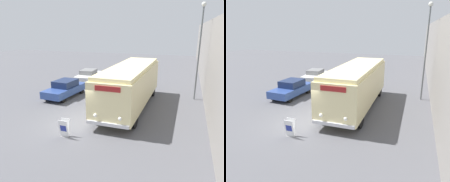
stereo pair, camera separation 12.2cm
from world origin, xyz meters
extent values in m
plane|color=#56565B|center=(0.00, 0.00, 0.00)|extent=(80.00, 80.00, 0.00)
cube|color=gray|center=(7.56, 10.00, 3.23)|extent=(0.30, 60.00, 6.47)
cylinder|color=black|center=(0.92, 0.70, 0.54)|extent=(0.28, 1.08, 1.08)
cylinder|color=black|center=(3.22, 0.70, 0.54)|extent=(0.28, 1.08, 1.08)
cylinder|color=black|center=(0.92, 7.58, 0.54)|extent=(0.28, 1.08, 1.08)
cylinder|color=black|center=(3.22, 7.58, 0.54)|extent=(0.28, 1.08, 1.08)
cube|color=beige|center=(2.07, 4.14, 1.73)|extent=(2.62, 9.68, 2.39)
cube|color=#F8E8A7|center=(2.07, 4.14, 3.05)|extent=(2.41, 9.29, 0.24)
cube|color=silver|center=(2.07, -0.76, 0.66)|extent=(2.49, 0.12, 0.20)
sphere|color=white|center=(1.35, -0.73, 1.09)|extent=(0.22, 0.22, 0.22)
sphere|color=white|center=(2.79, -0.73, 1.09)|extent=(0.22, 0.22, 0.22)
cube|color=maroon|center=(2.07, -0.72, 2.68)|extent=(1.44, 0.06, 0.28)
cube|color=gray|center=(-0.10, -1.66, 0.00)|extent=(0.48, 0.22, 0.01)
cube|color=white|center=(-0.10, -1.75, 0.51)|extent=(0.53, 0.20, 1.02)
cube|color=white|center=(-0.10, -1.57, 0.51)|extent=(0.53, 0.20, 1.02)
cube|color=navy|center=(-0.10, -1.77, 0.53)|extent=(0.37, 0.07, 0.36)
cylinder|color=#595E60|center=(6.69, 7.76, 3.70)|extent=(0.12, 0.12, 7.40)
sphere|color=silver|center=(6.69, 7.76, 7.51)|extent=(0.36, 0.36, 0.36)
cylinder|color=black|center=(-4.81, 3.39, 0.31)|extent=(0.22, 0.62, 0.62)
cylinder|color=black|center=(-3.25, 3.29, 0.31)|extent=(0.22, 0.62, 0.62)
cylinder|color=black|center=(-4.63, 6.28, 0.31)|extent=(0.22, 0.62, 0.62)
cylinder|color=black|center=(-3.07, 6.18, 0.31)|extent=(0.22, 0.62, 0.62)
cube|color=#2D478C|center=(-3.94, 4.79, 0.61)|extent=(2.09, 4.41, 0.59)
cube|color=#19274D|center=(-3.93, 4.89, 1.18)|extent=(1.67, 2.03, 0.56)
cylinder|color=black|center=(-4.95, 8.89, 0.32)|extent=(0.22, 0.64, 0.64)
cylinder|color=black|center=(-3.49, 9.01, 0.32)|extent=(0.22, 0.64, 0.64)
cylinder|color=black|center=(-5.17, 11.63, 0.32)|extent=(0.22, 0.64, 0.64)
cylinder|color=black|center=(-3.71, 11.75, 0.32)|extent=(0.22, 0.64, 0.64)
cube|color=silver|center=(-4.33, 10.32, 0.63)|extent=(2.06, 4.28, 0.63)
cube|color=gray|center=(-4.34, 10.42, 1.18)|extent=(1.61, 1.98, 0.46)
camera|label=1|loc=(5.98, -11.07, 5.72)|focal=35.00mm
camera|label=2|loc=(6.09, -11.03, 5.72)|focal=35.00mm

